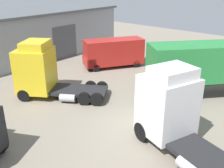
{
  "coord_description": "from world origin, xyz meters",
  "views": [
    {
      "loc": [
        -11.54,
        -8.18,
        8.39
      ],
      "look_at": [
        1.05,
        2.61,
        1.6
      ],
      "focal_mm": 42.0,
      "sensor_mm": 36.0,
      "label": 1
    }
  ],
  "objects_px": {
    "tractor_unit_white": "(174,111)",
    "delivery_van_red": "(112,52)",
    "container_trailer_green": "(224,62)",
    "tractor_unit_yellow": "(42,71)"
  },
  "relations": [
    {
      "from": "tractor_unit_white",
      "to": "delivery_van_red",
      "type": "relative_size",
      "value": 1.19
    },
    {
      "from": "tractor_unit_white",
      "to": "delivery_van_red",
      "type": "xyz_separation_m",
      "value": [
        8.0,
        10.96,
        -0.51
      ]
    },
    {
      "from": "container_trailer_green",
      "to": "delivery_van_red",
      "type": "bearing_deg",
      "value": 132.81
    },
    {
      "from": "container_trailer_green",
      "to": "tractor_unit_yellow",
      "type": "relative_size",
      "value": 1.53
    },
    {
      "from": "container_trailer_green",
      "to": "delivery_van_red",
      "type": "xyz_separation_m",
      "value": [
        -0.4,
        10.54,
        -1.05
      ]
    },
    {
      "from": "tractor_unit_yellow",
      "to": "delivery_van_red",
      "type": "xyz_separation_m",
      "value": [
        8.66,
        0.54,
        -0.47
      ]
    },
    {
      "from": "tractor_unit_white",
      "to": "tractor_unit_yellow",
      "type": "xyz_separation_m",
      "value": [
        -0.65,
        10.42,
        -0.04
      ]
    },
    {
      "from": "container_trailer_green",
      "to": "tractor_unit_yellow",
      "type": "distance_m",
      "value": 13.5
    },
    {
      "from": "tractor_unit_yellow",
      "to": "delivery_van_red",
      "type": "height_order",
      "value": "tractor_unit_yellow"
    },
    {
      "from": "tractor_unit_white",
      "to": "delivery_van_red",
      "type": "distance_m",
      "value": 13.58
    }
  ]
}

